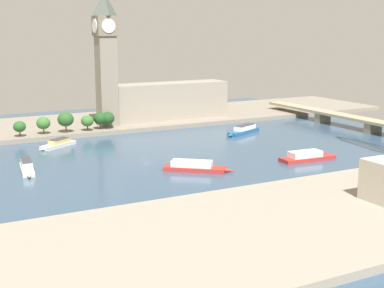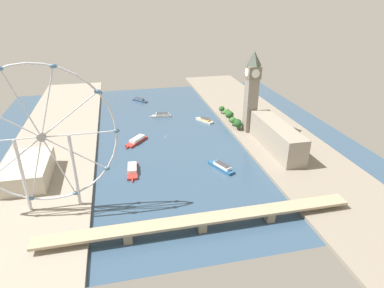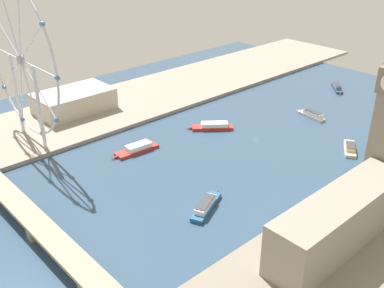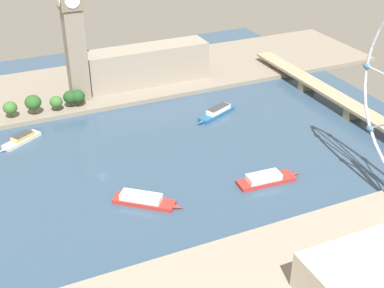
{
  "view_description": "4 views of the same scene",
  "coord_description": "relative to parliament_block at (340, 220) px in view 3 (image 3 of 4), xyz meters",
  "views": [
    {
      "loc": [
        278.35,
        -119.68,
        71.99
      ],
      "look_at": [
        6.35,
        25.43,
        7.62
      ],
      "focal_mm": 52.29,
      "sensor_mm": 36.0,
      "label": 1
    },
    {
      "loc": [
        48.67,
        356.65,
        156.4
      ],
      "look_at": [
        -18.19,
        62.18,
        15.46
      ],
      "focal_mm": 31.05,
      "sensor_mm": 36.0,
      "label": 2
    },
    {
      "loc": [
        -192.41,
        240.33,
        147.87
      ],
      "look_at": [
        6.01,
        59.48,
        13.32
      ],
      "focal_mm": 42.45,
      "sensor_mm": 36.0,
      "label": 3
    },
    {
      "loc": [
        239.69,
        -54.95,
        154.66
      ],
      "look_at": [
        15.46,
        47.1,
        16.64
      ],
      "focal_mm": 48.84,
      "sensor_mm": 36.0,
      "label": 4
    }
  ],
  "objects": [
    {
      "name": "ferris_wheel",
      "position": [
        212.7,
        58.43,
        44.36
      ],
      "size": [
        107.95,
        3.2,
        111.54
      ],
      "color": "silver",
      "rests_on": "riverbank_right"
    },
    {
      "name": "parliament_block",
      "position": [
        0.0,
        0.0,
        0.0
      ],
      "size": [
        22.0,
        91.17,
        27.5
      ],
      "primitive_type": "cube",
      "color": "gray",
      "rests_on": "riverbank_left"
    },
    {
      "name": "tour_boat_4",
      "position": [
        142.35,
        -54.86,
        -14.49
      ],
      "size": [
        27.6,
        31.97,
        5.36
      ],
      "rotation": [
        0.0,
        0.0,
        0.88
      ],
      "color": "#B22D28",
      "rests_on": "ground_plane"
    },
    {
      "name": "tour_boat_2",
      "position": [
        151.1,
        11.19,
        -14.59
      ],
      "size": [
        11.45,
        37.59,
        5.33
      ],
      "rotation": [
        0.0,
        0.0,
        1.51
      ],
      "color": "#B22D28",
      "rests_on": "ground_plane"
    },
    {
      "name": "tour_boat_5",
      "position": [
        126.21,
        -206.53,
        -14.64
      ],
      "size": [
        23.57,
        25.13,
        5.16
      ],
      "rotation": [
        0.0,
        0.0,
        2.31
      ],
      "color": "#2D384C",
      "rests_on": "ground_plane"
    },
    {
      "name": "tour_boat_0",
      "position": [
        103.42,
        -130.86,
        -14.2
      ],
      "size": [
        29.24,
        9.19,
        6.08
      ],
      "rotation": [
        0.0,
        0.0,
        6.15
      ],
      "color": "beige",
      "rests_on": "ground_plane"
    },
    {
      "name": "ground_plane",
      "position": [
        107.98,
        -66.76,
        -16.75
      ],
      "size": [
        416.14,
        416.14,
        0.0
      ],
      "primitive_type": "plane",
      "color": "#334C66"
    },
    {
      "name": "riverbank_right",
      "position": [
        231.05,
        -66.76,
        -15.25
      ],
      "size": [
        90.0,
        520.0,
        3.0
      ],
      "primitive_type": "cube",
      "color": "gray",
      "rests_on": "ground_plane"
    },
    {
      "name": "river_bridge",
      "position": [
        107.98,
        104.88,
        -9.72
      ],
      "size": [
        228.14,
        12.66,
        8.91
      ],
      "color": "tan",
      "rests_on": "ground_plane"
    },
    {
      "name": "tour_boat_1",
      "position": [
        50.99,
        -101.0,
        -14.76
      ],
      "size": [
        20.1,
        27.32,
        5.03
      ],
      "rotation": [
        0.0,
        0.0,
        5.29
      ],
      "color": "beige",
      "rests_on": "ground_plane"
    },
    {
      "name": "tour_boat_3",
      "position": [
        67.64,
        24.03,
        -14.34
      ],
      "size": [
        19.3,
        34.64,
        5.88
      ],
      "rotation": [
        0.0,
        0.0,
        5.14
      ],
      "color": "#235684",
      "rests_on": "ground_plane"
    },
    {
      "name": "riverside_hall",
      "position": [
        242.16,
        8.6,
        -5.34
      ],
      "size": [
        38.15,
        61.22,
        16.82
      ],
      "primitive_type": "cube",
      "color": "#BCB29E",
      "rests_on": "riverbank_right"
    },
    {
      "name": "tree_row_embankment",
      "position": [
        21.48,
        -81.43,
        -6.09
      ],
      "size": [
        11.81,
        68.8,
        13.8
      ],
      "color": "#513823",
      "rests_on": "riverbank_left"
    }
  ]
}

